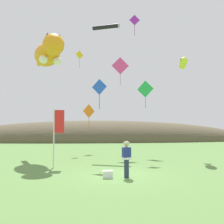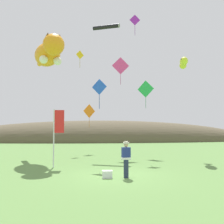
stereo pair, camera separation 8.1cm
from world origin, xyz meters
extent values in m
plane|color=#5B8442|center=(0.00, 0.00, 0.00)|extent=(120.00, 120.00, 0.00)
ellipsoid|color=brown|center=(0.00, 28.11, 0.00)|extent=(50.51, 10.18, 6.69)
cylinder|color=#232D47|center=(0.36, -0.42, 0.44)|extent=(0.24, 0.24, 0.88)
cube|color=navy|center=(0.36, -0.42, 1.18)|extent=(0.45, 0.34, 0.60)
cube|color=white|center=(0.36, -0.42, 0.94)|extent=(0.47, 0.36, 0.10)
sphere|color=tan|center=(0.36, -0.42, 1.59)|extent=(0.20, 0.20, 0.20)
cylinder|color=#B2AD99|center=(0.36, -0.42, 1.68)|extent=(0.30, 0.30, 0.09)
cylinder|color=#B2AD99|center=(0.36, -0.42, 1.74)|extent=(0.20, 0.20, 0.07)
cylinder|color=olive|center=(-0.38, 0.15, 0.14)|extent=(0.12, 0.21, 0.21)
cylinder|color=brown|center=(-0.44, 0.15, 0.14)|extent=(0.02, 0.28, 0.28)
cylinder|color=brown|center=(-0.32, 0.15, 0.14)|extent=(0.02, 0.28, 0.28)
cube|color=white|center=(-0.56, -0.43, 0.15)|extent=(0.49, 0.34, 0.30)
cube|color=white|center=(-0.56, -0.43, 0.33)|extent=(0.50, 0.34, 0.06)
cylinder|color=silver|center=(-3.66, 2.84, 1.77)|extent=(0.08, 0.08, 3.55)
cube|color=red|center=(-3.34, 2.84, 2.80)|extent=(0.60, 0.03, 1.40)
ellipsoid|color=orange|center=(-4.89, 7.06, 8.11)|extent=(3.05, 4.01, 1.70)
ellipsoid|color=white|center=(-4.82, 6.90, 7.80)|extent=(1.81, 2.54, 0.94)
sphere|color=orange|center=(-4.08, 5.01, 8.28)|extent=(1.53, 1.53, 1.53)
cone|color=#55330A|center=(-3.69, 5.16, 8.84)|extent=(0.71, 0.71, 0.51)
cone|color=#55330A|center=(-4.47, 4.85, 8.84)|extent=(0.71, 0.71, 0.51)
sphere|color=white|center=(-3.95, 6.09, 7.39)|extent=(0.61, 0.61, 0.61)
sphere|color=white|center=(-4.91, 5.71, 7.39)|extent=(0.61, 0.61, 0.61)
cylinder|color=orange|center=(-5.88, 9.59, 8.19)|extent=(1.06, 1.89, 0.41)
ellipsoid|color=yellow|center=(5.91, 6.42, 7.64)|extent=(1.09, 1.78, 0.59)
cone|color=yellow|center=(6.24, 7.47, 7.64)|extent=(0.72, 0.69, 0.59)
cone|color=yellow|center=(5.90, 6.37, 7.89)|extent=(0.34, 0.34, 0.27)
sphere|color=black|center=(5.56, 5.96, 7.69)|extent=(0.14, 0.14, 0.14)
cylinder|color=black|center=(-0.11, 9.67, 11.55)|extent=(2.45, 1.21, 0.36)
torus|color=white|center=(1.05, 9.23, 11.55)|extent=(0.21, 0.43, 0.44)
cube|color=#E53F8C|center=(1.11, 8.79, 7.77)|extent=(1.53, 0.07, 1.53)
cylinder|color=black|center=(1.11, 8.81, 7.77)|extent=(1.03, 0.05, 0.02)
cube|color=#A02C62|center=(1.11, 8.79, 6.56)|extent=(0.03, 0.01, 0.90)
cube|color=purple|center=(2.43, 9.00, 12.00)|extent=(0.97, 0.03, 0.97)
cylinder|color=black|center=(2.43, 9.01, 12.00)|extent=(0.65, 0.02, 0.02)
cube|color=#6B1A7C|center=(2.43, 9.00, 11.06)|extent=(0.03, 0.01, 0.90)
cube|color=orange|center=(-1.64, 10.88, 3.90)|extent=(1.09, 0.74, 1.31)
cylinder|color=black|center=(-1.64, 10.89, 3.90)|extent=(0.74, 0.50, 0.02)
cube|color=#A95011|center=(-1.64, 10.88, 2.80)|extent=(0.03, 0.02, 0.90)
cube|color=blue|center=(-0.88, 3.16, 5.01)|extent=(0.94, 0.46, 1.03)
cylinder|color=black|center=(-0.88, 3.17, 5.01)|extent=(0.63, 0.31, 0.02)
cube|color=#1A3E97|center=(-0.88, 3.16, 4.05)|extent=(0.03, 0.02, 0.90)
cube|color=yellow|center=(-2.63, 12.46, 9.71)|extent=(0.76, 0.52, 0.90)
cylinder|color=black|center=(-2.63, 12.47, 9.71)|extent=(0.51, 0.35, 0.02)
cube|color=#A98511|center=(-2.63, 12.46, 8.81)|extent=(0.03, 0.02, 0.90)
cube|color=green|center=(3.25, 8.43, 5.69)|extent=(1.27, 0.80, 1.48)
cylinder|color=black|center=(3.25, 8.45, 5.69)|extent=(0.86, 0.54, 0.02)
cube|color=#1A7C35|center=(3.25, 8.43, 4.50)|extent=(0.03, 0.02, 0.90)
camera|label=1|loc=(-1.34, -12.65, 2.56)|focal=40.00mm
camera|label=2|loc=(-1.26, -12.65, 2.56)|focal=40.00mm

